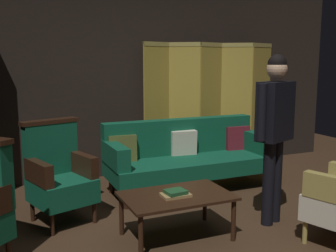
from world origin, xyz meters
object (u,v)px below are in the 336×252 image
Objects in this scene: velvet_couch at (187,154)px; book_tan_leather at (176,195)px; coffee_table at (177,199)px; folding_screen at (210,105)px; armchair_wing_left at (59,174)px; book_green_cloth at (176,192)px; standing_figure at (275,124)px.

book_tan_leather is (-0.78, -1.35, -0.02)m from velvet_couch.
coffee_table is at bearing 54.67° from book_tan_leather.
folding_screen is 2.08× the size of coffee_table.
armchair_wing_left is 5.73× the size of book_green_cloth.
velvet_couch is (-0.71, -0.65, -0.53)m from folding_screen.
book_green_cloth is (-0.03, -0.04, 0.09)m from coffee_table.
velvet_couch is at bearing 101.71° from standing_figure.
standing_figure reaches higher than armchair_wing_left.
folding_screen is at bearing 53.33° from book_green_cloth.
folding_screen is 1.10m from velvet_couch.
velvet_couch is 1.25× the size of standing_figure.
coffee_table is 0.10m from book_green_cloth.
book_green_cloth is at bearing 178.86° from standing_figure.
velvet_couch is at bearing 59.99° from book_tan_leather.
folding_screen reaches higher than standing_figure.
velvet_couch reaches higher than coffee_table.
folding_screen is at bearing 24.66° from armchair_wing_left.
velvet_couch is 11.69× the size of book_green_cloth.
book_green_cloth is (0.00, 0.00, 0.03)m from book_tan_leather.
standing_figure is at bearing -101.94° from folding_screen.
book_tan_leather is at bearing 0.00° from book_green_cloth.
coffee_table is 0.59× the size of standing_figure.
folding_screen is 2.00× the size of armchair_wing_left.
armchair_wing_left is at bearing 136.95° from coffee_table.
armchair_wing_left is (-1.68, -0.44, 0.04)m from velvet_couch.
coffee_table is at bearing -119.84° from velvet_couch.
standing_figure reaches higher than book_tan_leather.
folding_screen reaches higher than book_green_cloth.
velvet_couch is at bearing 60.16° from coffee_table.
velvet_couch is 1.51m from coffee_table.
standing_figure is at bearing -3.40° from coffee_table.
book_tan_leather reaches higher than coffee_table.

